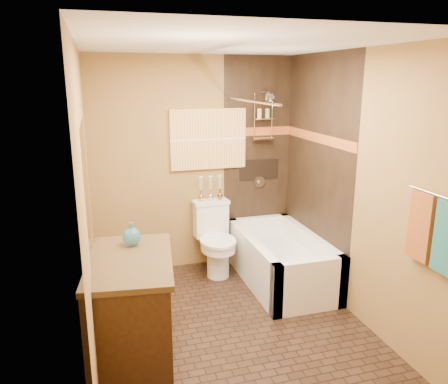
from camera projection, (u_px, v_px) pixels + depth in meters
name	position (u px, v px, depth m)	size (l,w,h in m)	color
floor	(233.00, 327.00, 4.05)	(3.00, 3.00, 0.00)	black
wall_left	(88.00, 209.00, 3.41)	(0.02, 3.00, 2.50)	#9B6E3C
wall_right	(356.00, 188.00, 4.06)	(0.02, 3.00, 2.50)	#9B6E3C
wall_back	(195.00, 165.00, 5.13)	(2.40, 0.02, 2.50)	#9B6E3C
wall_front	(318.00, 268.00, 2.34)	(2.40, 0.02, 2.50)	#9B6E3C
ceiling	(235.00, 44.00, 3.42)	(3.00, 3.00, 0.00)	silver
alcove_tile_back	(257.00, 162.00, 5.33)	(0.85, 0.01, 2.50)	black
alcove_tile_right	(317.00, 172.00, 4.76)	(0.01, 1.50, 2.50)	black
mosaic_band_back	(258.00, 131.00, 5.23)	(0.85, 0.01, 0.10)	#9B341C
mosaic_band_right	(318.00, 138.00, 4.66)	(0.01, 1.50, 0.10)	#9B341C
alcove_niche	(259.00, 170.00, 5.36)	(0.50, 0.01, 0.25)	black
shower_fixtures	(263.00, 128.00, 5.13)	(0.24, 0.33, 1.16)	silver
curtain_rod	(250.00, 101.00, 4.35)	(0.03, 0.03, 1.55)	silver
towel_bar	(438.00, 196.00, 3.03)	(0.02, 0.02, 0.55)	silver
towel_teal	(448.00, 238.00, 2.98)	(0.05, 0.22, 0.52)	#1D6263
towel_rust	(421.00, 226.00, 3.22)	(0.05, 0.22, 0.52)	brown
sunset_painting	(208.00, 139.00, 5.07)	(0.90, 0.04, 0.70)	orange
vanity_mirror	(86.00, 186.00, 3.09)	(0.01, 1.00, 0.90)	white
bathtub	(281.00, 263.00, 4.91)	(0.80, 1.50, 0.55)	white
toilet	(215.00, 238.00, 5.10)	(0.43, 0.64, 0.83)	white
vanity	(132.00, 312.00, 3.43)	(0.76, 1.10, 0.91)	black
teal_bottle	(132.00, 234.00, 3.55)	(0.15, 0.15, 0.24)	#296B7D
bud_vases	(211.00, 187.00, 5.13)	(0.29, 0.06, 0.29)	gold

